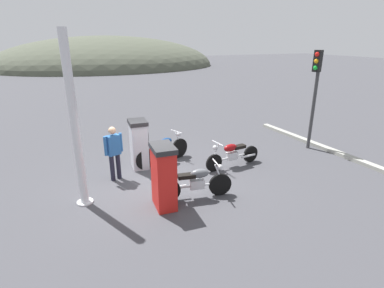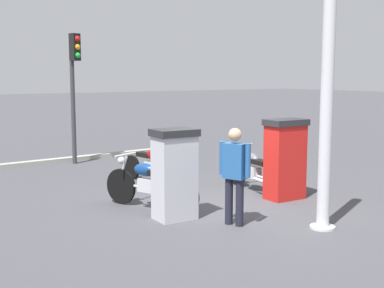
{
  "view_description": "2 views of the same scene",
  "coord_description": "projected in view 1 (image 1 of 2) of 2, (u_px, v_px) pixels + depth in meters",
  "views": [
    {
      "loc": [
        -2.09,
        -7.5,
        3.89
      ],
      "look_at": [
        0.94,
        -0.24,
        1.12
      ],
      "focal_mm": 28.03,
      "sensor_mm": 36.0,
      "label": 1
    },
    {
      "loc": [
        -7.48,
        5.87,
        2.44
      ],
      "look_at": [
        0.38,
        0.51,
        1.16
      ],
      "focal_mm": 48.41,
      "sensor_mm": 36.0,
      "label": 2
    }
  ],
  "objects": [
    {
      "name": "road_edge_kerb",
      "position": [
        330.0,
        150.0,
        10.92
      ],
      "size": [
        0.66,
        7.34,
        0.12
      ],
      "color": "#9E9E93",
      "rests_on": "ground"
    },
    {
      "name": "ground_plane",
      "position": [
        159.0,
        182.0,
        8.58
      ],
      "size": [
        120.0,
        120.0,
        0.0
      ],
      "primitive_type": "plane",
      "color": "#424247"
    },
    {
      "name": "motorcycle_extra",
      "position": [
        232.0,
        154.0,
        9.48
      ],
      "size": [
        2.01,
        0.56,
        0.92
      ],
      "color": "black",
      "rests_on": "ground"
    },
    {
      "name": "fuel_pump_near",
      "position": [
        164.0,
        176.0,
        7.11
      ],
      "size": [
        0.58,
        0.83,
        1.58
      ],
      "color": "red",
      "rests_on": "ground"
    },
    {
      "name": "fuel_pump_far",
      "position": [
        139.0,
        144.0,
        9.36
      ],
      "size": [
        0.61,
        0.74,
        1.54
      ],
      "color": "silver",
      "rests_on": "ground"
    },
    {
      "name": "distant_hill_main",
      "position": [
        108.0,
        66.0,
        44.07
      ],
      "size": [
        31.4,
        24.37,
        8.59
      ],
      "color": "#4C5142",
      "rests_on": "ground"
    },
    {
      "name": "motorcycle_far_pump",
      "position": [
        164.0,
        149.0,
        9.78
      ],
      "size": [
        1.98,
        0.9,
        0.98
      ],
      "color": "black",
      "rests_on": "ground"
    },
    {
      "name": "roadside_traffic_light",
      "position": [
        316.0,
        83.0,
        10.44
      ],
      "size": [
        0.4,
        0.29,
        3.53
      ],
      "color": "#38383A",
      "rests_on": "ground"
    },
    {
      "name": "canopy_support_pole",
      "position": [
        75.0,
        127.0,
        6.86
      ],
      "size": [
        0.4,
        0.4,
        4.12
      ],
      "color": "silver",
      "rests_on": "ground"
    },
    {
      "name": "attendant_person",
      "position": [
        114.0,
        150.0,
        8.47
      ],
      "size": [
        0.56,
        0.31,
        1.59
      ],
      "color": "#1E1E2D",
      "rests_on": "ground"
    },
    {
      "name": "motorcycle_near_pump",
      "position": [
        196.0,
        182.0,
        7.6
      ],
      "size": [
        1.95,
        0.62,
        0.94
      ],
      "color": "black",
      "rests_on": "ground"
    }
  ]
}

